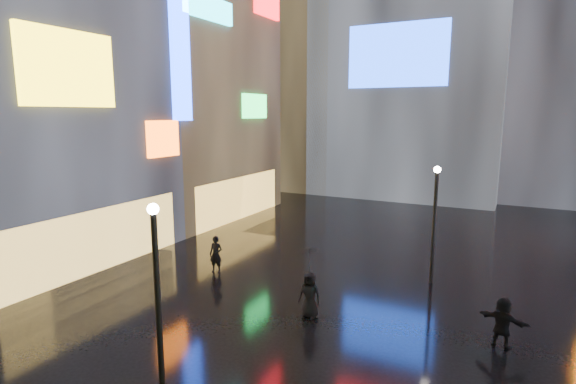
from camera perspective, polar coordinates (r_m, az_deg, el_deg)
The scene contains 10 objects.
ground at distance 22.42m, azimuth 9.54°, elevation -9.48°, with size 140.00×140.00×0.00m, color black.
building_left_mid at distance 26.81m, azimuth -31.47°, elevation 18.36°, with size 10.28×12.70×24.00m.
building_left_far at distance 34.58m, azimuth -13.53°, elevation 15.63°, with size 10.28×12.00×22.00m.
tower_flank_left at distance 47.16m, azimuth 1.65°, elevation 16.77°, with size 10.00×10.00×26.00m, color black.
lamp_near at distance 12.33m, azimuth -16.27°, elevation -11.70°, with size 0.30×0.30×5.20m.
lamp_far at distance 20.48m, azimuth 18.11°, elevation -3.14°, with size 0.30×0.30×5.20m.
pedestrian_4 at distance 16.88m, azimuth 2.78°, elevation -12.92°, with size 0.83×0.54×1.71m, color black.
pedestrian_5 at distance 16.39m, azimuth 25.60°, elevation -14.72°, with size 1.55×0.49×1.67m, color black.
pedestrian_6 at distance 21.58m, azimuth -9.14°, elevation -7.82°, with size 0.63×0.42×1.73m, color black.
umbrella_2 at distance 16.41m, azimuth 2.82°, elevation -8.66°, with size 1.03×1.05×0.94m, color black.
Camera 1 is at (6.29, -0.21, 7.41)m, focal length 28.00 mm.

